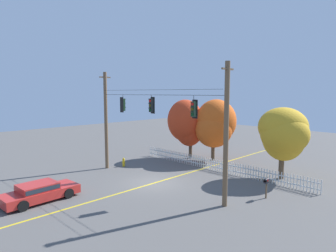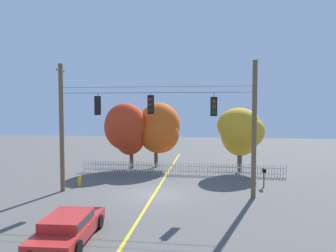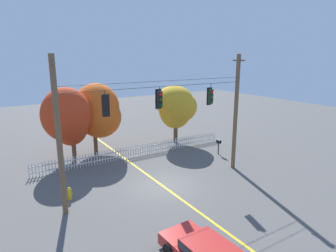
{
  "view_description": "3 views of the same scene",
  "coord_description": "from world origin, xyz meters",
  "views": [
    {
      "loc": [
        15.76,
        -14.3,
        6.74
      ],
      "look_at": [
        0.69,
        0.8,
        4.31
      ],
      "focal_mm": 31.2,
      "sensor_mm": 36.0,
      "label": 1
    },
    {
      "loc": [
        3.45,
        -19.83,
        5.63
      ],
      "look_at": [
        0.8,
        0.8,
        4.42
      ],
      "focal_mm": 33.54,
      "sensor_mm": 36.0,
      "label": 2
    },
    {
      "loc": [
        -9.11,
        -15.22,
        8.45
      ],
      "look_at": [
        0.73,
        0.56,
        3.91
      ],
      "focal_mm": 31.05,
      "sensor_mm": 36.0,
      "label": 3
    }
  ],
  "objects": [
    {
      "name": "lane_centerline_stripe",
      "position": [
        0.0,
        0.0,
        0.0
      ],
      "size": [
        0.16,
        36.0,
        0.01
      ],
      "primitive_type": "cube",
      "color": "gold",
      "rests_on": "ground"
    },
    {
      "name": "parked_car",
      "position": [
        -2.38,
        -7.5,
        0.61
      ],
      "size": [
        2.19,
        4.65,
        1.15
      ],
      "color": "red",
      "rests_on": "ground"
    },
    {
      "name": "autumn_maple_mid",
      "position": [
        -1.13,
        9.22,
        3.81
      ],
      "size": [
        3.99,
        4.21,
        6.11
      ],
      "color": "brown",
      "rests_on": "ground"
    },
    {
      "name": "autumn_oak_far_east",
      "position": [
        6.25,
        7.94,
        3.7
      ],
      "size": [
        4.02,
        3.82,
        5.63
      ],
      "color": "brown",
      "rests_on": "ground"
    },
    {
      "name": "traffic_signal_northbound_secondary",
      "position": [
        3.8,
        0.01,
        5.71
      ],
      "size": [
        0.43,
        0.38,
        1.49
      ],
      "color": "black"
    },
    {
      "name": "traffic_signal_westbound_side",
      "position": [
        -0.24,
        0.01,
        5.83
      ],
      "size": [
        0.43,
        0.38,
        1.38
      ],
      "color": "black"
    },
    {
      "name": "fire_hydrant",
      "position": [
        -5.7,
        1.41,
        0.39
      ],
      "size": [
        0.38,
        0.22,
        0.8
      ],
      "color": "gold",
      "rests_on": "ground"
    },
    {
      "name": "traffic_signal_southbound_primary",
      "position": [
        -3.71,
        -0.01,
        5.78
      ],
      "size": [
        0.43,
        0.38,
        1.44
      ],
      "color": "black"
    },
    {
      "name": "ground",
      "position": [
        0.0,
        0.0,
        0.0
      ],
      "size": [
        80.0,
        80.0,
        0.0
      ],
      "primitive_type": "plane",
      "color": "#565451"
    },
    {
      "name": "autumn_maple_near_fence",
      "position": [
        -3.93,
        8.16,
        3.67
      ],
      "size": [
        3.89,
        3.47,
        6.06
      ],
      "color": "brown",
      "rests_on": "ground"
    },
    {
      "name": "signal_support_span",
      "position": [
        0.0,
        -0.0,
        4.34
      ],
      "size": [
        12.85,
        1.1,
        8.54
      ],
      "color": "brown",
      "rests_on": "ground"
    },
    {
      "name": "roadside_mailbox",
      "position": [
        7.43,
        2.97,
        1.07
      ],
      "size": [
        0.25,
        0.44,
        1.32
      ],
      "color": "brown",
      "rests_on": "ground"
    },
    {
      "name": "white_picket_fence",
      "position": [
        1.19,
        6.16,
        0.51
      ],
      "size": [
        17.13,
        0.06,
        1.02
      ],
      "color": "silver",
      "rests_on": "ground"
    }
  ]
}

